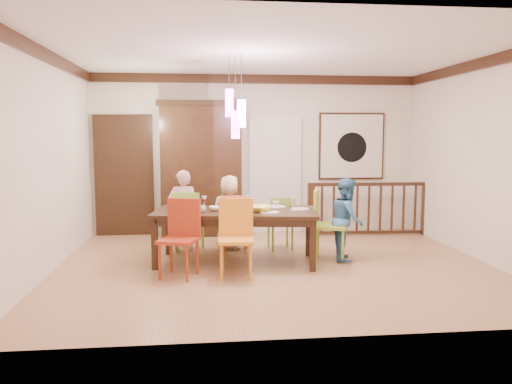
{
  "coord_description": "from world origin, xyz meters",
  "views": [
    {
      "loc": [
        -0.99,
        -6.71,
        1.81
      ],
      "look_at": [
        -0.23,
        0.4,
        0.99
      ],
      "focal_mm": 35.0,
      "sensor_mm": 36.0,
      "label": 1
    }
  ],
  "objects": [
    {
      "name": "chair_near_mid",
      "position": [
        -0.58,
        -0.5,
        0.57
      ],
      "size": [
        0.48,
        0.48,
        0.99
      ],
      "rotation": [
        0.0,
        0.0,
        -0.07
      ],
      "color": "orange",
      "rests_on": "floor"
    },
    {
      "name": "person_far_mid",
      "position": [
        -0.57,
        1.09,
        0.59
      ],
      "size": [
        0.6,
        0.41,
        1.19
      ],
      "primitive_type": "imported",
      "rotation": [
        0.0,
        0.0,
        3.2
      ],
      "color": "beige",
      "rests_on": "floor"
    },
    {
      "name": "wine_glass_b",
      "position": [
        -0.36,
        0.4,
        0.84
      ],
      "size": [
        0.08,
        0.08,
        0.19
      ],
      "primitive_type": null,
      "color": "silver",
      "rests_on": "dining_table"
    },
    {
      "name": "wine_glass_d",
      "position": [
        0.27,
        0.16,
        0.84
      ],
      "size": [
        0.08,
        0.08,
        0.19
      ],
      "primitive_type": null,
      "color": "silver",
      "rests_on": "dining_table"
    },
    {
      "name": "chair_end_right",
      "position": [
        0.84,
        0.28,
        0.58
      ],
      "size": [
        0.58,
        0.58,
        1.02
      ],
      "rotation": [
        0.0,
        0.0,
        1.27
      ],
      "color": "#9EBF2C",
      "rests_on": "floor"
    },
    {
      "name": "chair_far_mid",
      "position": [
        -0.49,
        0.97,
        0.51
      ],
      "size": [
        0.47,
        0.47,
        0.89
      ],
      "rotation": [
        0.0,
        0.0,
        2.97
      ],
      "color": "#EC5024",
      "rests_on": "floor"
    },
    {
      "name": "napkin",
      "position": [
        -0.52,
        -0.09,
        0.76
      ],
      "size": [
        0.18,
        0.14,
        0.01
      ],
      "primitive_type": "cube",
      "color": "#D83359",
      "rests_on": "dining_table"
    },
    {
      "name": "china_hutch",
      "position": [
        -1.02,
        2.3,
        1.21
      ],
      "size": [
        1.53,
        0.46,
        2.42
      ],
      "color": "black",
      "rests_on": "floor"
    },
    {
      "name": "plate_near_left",
      "position": [
        -1.31,
        -0.07,
        0.76
      ],
      "size": [
        0.26,
        0.26,
        0.01
      ],
      "primitive_type": "cylinder",
      "color": "white",
      "rests_on": "dining_table"
    },
    {
      "name": "crown_molding",
      "position": [
        0.0,
        0.0,
        2.82
      ],
      "size": [
        6.0,
        5.0,
        0.16
      ],
      "primitive_type": null,
      "color": "black",
      "rests_on": "wall_back"
    },
    {
      "name": "plate_end_right",
      "position": [
        0.38,
        0.23,
        0.76
      ],
      "size": [
        0.26,
        0.26,
        0.01
      ],
      "primitive_type": "cylinder",
      "color": "white",
      "rests_on": "dining_table"
    },
    {
      "name": "floor",
      "position": [
        0.0,
        0.0,
        0.0
      ],
      "size": [
        6.0,
        6.0,
        0.0
      ],
      "primitive_type": "plane",
      "color": "#AB7752",
      "rests_on": "ground"
    },
    {
      "name": "serving_bowl",
      "position": [
        -0.21,
        0.09,
        0.79
      ],
      "size": [
        0.36,
        0.36,
        0.08
      ],
      "primitive_type": "imported",
      "rotation": [
        0.0,
        0.0,
        0.09
      ],
      "color": "gold",
      "rests_on": "dining_table"
    },
    {
      "name": "person_end_right",
      "position": [
        1.08,
        0.23,
        0.6
      ],
      "size": [
        0.56,
        0.66,
        1.2
      ],
      "primitive_type": "imported",
      "rotation": [
        0.0,
        0.0,
        1.36
      ],
      "color": "teal",
      "rests_on": "floor"
    },
    {
      "name": "chair_near_left",
      "position": [
        -1.31,
        -0.43,
        0.57
      ],
      "size": [
        0.57,
        0.57,
        0.99
      ],
      "rotation": [
        0.0,
        0.0,
        -0.34
      ],
      "color": "#992E15",
      "rests_on": "floor"
    },
    {
      "name": "ceiling",
      "position": [
        0.0,
        0.0,
        2.9
      ],
      "size": [
        6.0,
        6.0,
        0.0
      ],
      "primitive_type": "plane",
      "rotation": [
        3.14,
        0.0,
        0.0
      ],
      "color": "white",
      "rests_on": "wall_back"
    },
    {
      "name": "wine_glass_a",
      "position": [
        -0.98,
        0.44,
        0.84
      ],
      "size": [
        0.08,
        0.08,
        0.19
      ],
      "primitive_type": null,
      "color": "#590C19",
      "rests_on": "dining_table"
    },
    {
      "name": "plate_far_right",
      "position": [
        0.1,
        0.5,
        0.76
      ],
      "size": [
        0.26,
        0.26,
        0.01
      ],
      "primitive_type": "cylinder",
      "color": "white",
      "rests_on": "dining_table"
    },
    {
      "name": "wall_back",
      "position": [
        0.0,
        2.5,
        1.45
      ],
      "size": [
        6.0,
        0.0,
        6.0
      ],
      "primitive_type": "plane",
      "rotation": [
        1.57,
        0.0,
        0.0
      ],
      "color": "beige",
      "rests_on": "floor"
    },
    {
      "name": "pendant_cluster",
      "position": [
        -0.53,
        0.25,
        2.11
      ],
      "size": [
        0.27,
        0.21,
        1.14
      ],
      "color": "#F248C0",
      "rests_on": "ceiling"
    },
    {
      "name": "wall_right",
      "position": [
        3.0,
        0.0,
        1.45
      ],
      "size": [
        0.0,
        5.0,
        5.0
      ],
      "primitive_type": "plane",
      "rotation": [
        1.57,
        0.0,
        -1.57
      ],
      "color": "beige",
      "rests_on": "floor"
    },
    {
      "name": "plate_near_mid",
      "position": [
        -0.09,
        -0.03,
        0.76
      ],
      "size": [
        0.26,
        0.26,
        0.01
      ],
      "primitive_type": "cylinder",
      "color": "white",
      "rests_on": "dining_table"
    },
    {
      "name": "panel_door",
      "position": [
        -2.4,
        2.45,
        1.05
      ],
      "size": [
        1.04,
        0.07,
        2.24
      ],
      "primitive_type": "cube",
      "color": "black",
      "rests_on": "wall_back"
    },
    {
      "name": "chair_far_left",
      "position": [
        -1.21,
        1.06,
        0.54
      ],
      "size": [
        0.52,
        0.52,
        0.94
      ],
      "rotation": [
        0.0,
        0.0,
        2.89
      ],
      "color": "#8BBB39",
      "rests_on": "floor"
    },
    {
      "name": "cup_left",
      "position": [
        -1.02,
        0.12,
        0.8
      ],
      "size": [
        0.14,
        0.14,
        0.1
      ],
      "primitive_type": "imported",
      "rotation": [
        0.0,
        0.0,
        0.11
      ],
      "color": "silver",
      "rests_on": "dining_table"
    },
    {
      "name": "small_bowl",
      "position": [
        -0.82,
        0.26,
        0.78
      ],
      "size": [
        0.2,
        0.2,
        0.06
      ],
      "primitive_type": "imported",
      "rotation": [
        0.0,
        0.0,
        0.04
      ],
      "color": "white",
      "rests_on": "dining_table"
    },
    {
      "name": "painting",
      "position": [
        1.8,
        2.46,
        1.6
      ],
      "size": [
        1.25,
        0.06,
        1.25
      ],
      "color": "black",
      "rests_on": "wall_back"
    },
    {
      "name": "plate_far_mid",
      "position": [
        -0.59,
        0.55,
        0.76
      ],
      "size": [
        0.26,
        0.26,
        0.01
      ],
      "primitive_type": "cylinder",
      "color": "white",
      "rests_on": "dining_table"
    },
    {
      "name": "person_far_left",
      "position": [
        -1.3,
        1.06,
        0.64
      ],
      "size": [
        0.47,
        0.32,
        1.27
      ],
      "primitive_type": "imported",
      "rotation": [
        0.0,
        0.0,
        3.17
      ],
      "color": "#D8A4A4",
      "rests_on": "floor"
    },
    {
      "name": "wall_left",
      "position": [
        -3.0,
        0.0,
        1.45
      ],
      "size": [
        0.0,
        5.0,
        5.0
      ],
      "primitive_type": "plane",
      "rotation": [
        1.57,
        0.0,
        1.57
      ],
      "color": "beige",
      "rests_on": "floor"
    },
    {
      "name": "dining_table",
      "position": [
        -0.53,
        0.25,
        0.67
      ],
      "size": [
        2.4,
        1.35,
        0.75
      ],
      "rotation": [
        0.0,
        0.0,
        -0.14
      ],
      "color": "black",
      "rests_on": "floor"
    },
    {
      "name": "balustrade",
      "position": [
        1.99,
        1.95,
        0.5
      ],
      "size": [
        2.24,
        0.17,
        0.96
      ],
      "rotation": [
        0.0,
        0.0,
        -0.04
      ],
      "color": "black",
      "rests_on": "floor"
    },
    {
      "name": "chair_far_right",
      "position": [
        0.22,
        0.99,
        0.49
      ],
      "size": [
        0.42,
        0.42,
        0.85
      ],
      "rotation": [
        0.0,
        0.0,
        3.23
      ],
      "color": "olive",
      "rests_on": "floor"
    },
    {
      "name": "cup_right",
      "position": [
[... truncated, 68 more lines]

